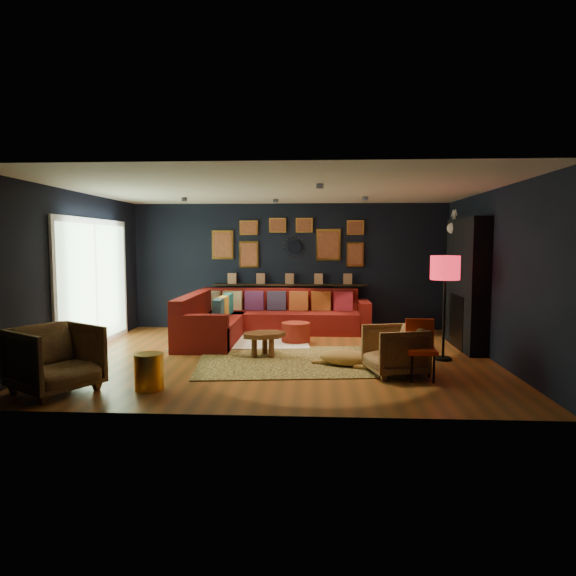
# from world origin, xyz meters

# --- Properties ---
(floor) EXTENTS (6.50, 6.50, 0.00)m
(floor) POSITION_xyz_m (0.00, 0.00, 0.00)
(floor) COLOR #964E1F
(floor) RESTS_ON ground
(room_walls) EXTENTS (6.50, 6.50, 6.50)m
(room_walls) POSITION_xyz_m (0.00, 0.00, 1.59)
(room_walls) COLOR black
(room_walls) RESTS_ON ground
(sectional) EXTENTS (3.41, 2.69, 0.86)m
(sectional) POSITION_xyz_m (-0.61, 1.81, 0.32)
(sectional) COLOR maroon
(sectional) RESTS_ON ground
(ledge) EXTENTS (3.20, 0.12, 0.04)m
(ledge) POSITION_xyz_m (0.00, 2.68, 0.92)
(ledge) COLOR black
(ledge) RESTS_ON room_walls
(gallery_wall) EXTENTS (3.15, 0.04, 1.02)m
(gallery_wall) POSITION_xyz_m (-0.01, 2.72, 1.81)
(gallery_wall) COLOR gold
(gallery_wall) RESTS_ON room_walls
(sunburst_mirror) EXTENTS (0.47, 0.16, 0.47)m
(sunburst_mirror) POSITION_xyz_m (0.10, 2.72, 1.70)
(sunburst_mirror) COLOR silver
(sunburst_mirror) RESTS_ON room_walls
(fireplace) EXTENTS (0.31, 1.60, 2.20)m
(fireplace) POSITION_xyz_m (3.09, 0.90, 1.02)
(fireplace) COLOR black
(fireplace) RESTS_ON ground
(deer_head) EXTENTS (0.50, 0.28, 0.45)m
(deer_head) POSITION_xyz_m (3.14, 1.40, 2.05)
(deer_head) COLOR white
(deer_head) RESTS_ON fireplace
(sliding_door) EXTENTS (0.06, 2.80, 2.20)m
(sliding_door) POSITION_xyz_m (-3.22, 0.60, 1.10)
(sliding_door) COLOR white
(sliding_door) RESTS_ON ground
(ceiling_spots) EXTENTS (3.30, 2.50, 0.06)m
(ceiling_spots) POSITION_xyz_m (-0.00, 0.80, 2.56)
(ceiling_spots) COLOR black
(ceiling_spots) RESTS_ON room_walls
(shag_rug) EXTENTS (2.52, 1.93, 0.03)m
(shag_rug) POSITION_xyz_m (-0.80, 1.30, 0.02)
(shag_rug) COLOR white
(shag_rug) RESTS_ON ground
(leopard_rug) EXTENTS (3.14, 2.40, 0.02)m
(leopard_rug) POSITION_xyz_m (0.26, -0.31, 0.01)
(leopard_rug) COLOR tan
(leopard_rug) RESTS_ON ground
(coffee_table) EXTENTS (0.87, 0.78, 0.35)m
(coffee_table) POSITION_xyz_m (-0.26, -0.01, 0.32)
(coffee_table) COLOR brown
(coffee_table) RESTS_ON shag_rug
(pouf) EXTENTS (0.52, 0.52, 0.34)m
(pouf) POSITION_xyz_m (0.19, 1.14, 0.20)
(pouf) COLOR maroon
(pouf) RESTS_ON shag_rug
(armchair_left) EXTENTS (1.15, 1.16, 0.89)m
(armchair_left) POSITION_xyz_m (-2.55, -2.05, 0.44)
(armchair_left) COLOR #C3844A
(armchair_left) RESTS_ON ground
(armchair_right) EXTENTS (0.83, 0.86, 0.74)m
(armchair_right) POSITION_xyz_m (1.62, -0.99, 0.37)
(armchair_right) COLOR #C3844A
(armchair_right) RESTS_ON ground
(gold_stool) EXTENTS (0.36, 0.36, 0.44)m
(gold_stool) POSITION_xyz_m (-1.48, -1.87, 0.22)
(gold_stool) COLOR gold
(gold_stool) RESTS_ON ground
(orange_chair) EXTENTS (0.38, 0.38, 0.79)m
(orange_chair) POSITION_xyz_m (1.93, -1.19, 0.46)
(orange_chair) COLOR black
(orange_chair) RESTS_ON ground
(floor_lamp) EXTENTS (0.44, 0.44, 1.60)m
(floor_lamp) POSITION_xyz_m (2.50, -0.05, 1.34)
(floor_lamp) COLOR black
(floor_lamp) RESTS_ON ground
(dog) EXTENTS (1.14, 0.79, 0.33)m
(dog) POSITION_xyz_m (0.97, -0.58, 0.18)
(dog) COLOR #B2813E
(dog) RESTS_ON leopard_rug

